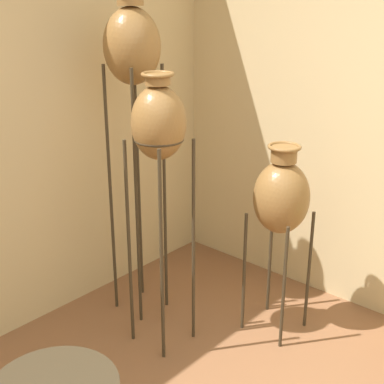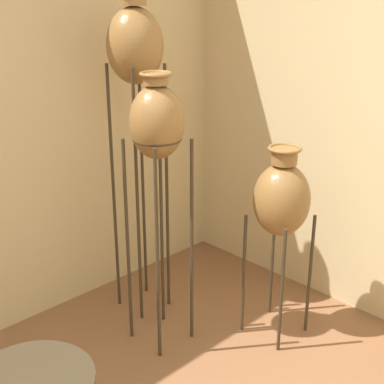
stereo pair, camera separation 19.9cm
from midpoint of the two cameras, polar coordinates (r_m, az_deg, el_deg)
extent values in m
cylinder|color=#382D1E|center=(3.22, -4.08, -1.23)|extent=(0.02, 0.02, 1.61)
cylinder|color=#382D1E|center=(3.37, -1.00, -0.18)|extent=(0.02, 0.02, 1.61)
cylinder|color=#382D1E|center=(3.39, -6.71, -0.16)|extent=(0.02, 0.02, 1.61)
cylinder|color=#382D1E|center=(3.53, -3.67, 0.80)|extent=(0.02, 0.02, 1.61)
torus|color=#382D1E|center=(3.18, -4.22, 13.52)|extent=(0.25, 0.25, 0.02)
ellipsoid|color=olive|center=(3.17, -4.27, 15.28)|extent=(0.33, 0.33, 0.44)
cylinder|color=#382D1E|center=(2.93, -1.75, -7.24)|extent=(0.02, 0.02, 1.26)
cylinder|color=#382D1E|center=(3.10, 1.82, -5.65)|extent=(0.02, 0.02, 1.26)
cylinder|color=#382D1E|center=(3.11, -5.06, -5.61)|extent=(0.02, 0.02, 1.26)
cylinder|color=#382D1E|center=(3.27, -1.51, -4.21)|extent=(0.02, 0.02, 1.26)
torus|color=#382D1E|center=(2.88, -1.75, 5.68)|extent=(0.27, 0.27, 0.02)
ellipsoid|color=olive|center=(2.86, -1.77, 7.42)|extent=(0.30, 0.30, 0.40)
cylinder|color=olive|center=(2.81, -1.82, 11.92)|extent=(0.13, 0.13, 0.05)
torus|color=olive|center=(2.81, -1.83, 12.48)|extent=(0.17, 0.17, 0.02)
cylinder|color=#382D1E|center=(3.16, 11.37, -10.48)|extent=(0.02, 0.02, 0.78)
cylinder|color=#382D1E|center=(3.37, 14.14, -8.61)|extent=(0.02, 0.02, 0.78)
cylinder|color=#382D1E|center=(3.30, 7.28, -8.78)|extent=(0.02, 0.02, 0.78)
cylinder|color=#382D1E|center=(3.50, 10.20, -7.11)|extent=(0.02, 0.02, 0.78)
torus|color=#382D1E|center=(3.15, 11.22, -2.47)|extent=(0.29, 0.29, 0.02)
ellipsoid|color=olive|center=(3.12, 11.34, -0.83)|extent=(0.33, 0.33, 0.43)
cylinder|color=olive|center=(3.03, 11.68, 3.74)|extent=(0.15, 0.15, 0.09)
torus|color=olive|center=(3.02, 11.74, 4.55)|extent=(0.19, 0.19, 0.02)
cylinder|color=#382D1E|center=(2.11, -14.24, -19.12)|extent=(0.48, 0.48, 0.02)
camera|label=1|loc=(0.10, -88.18, 0.68)|focal=50.00mm
camera|label=2|loc=(0.10, 91.82, -0.68)|focal=50.00mm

